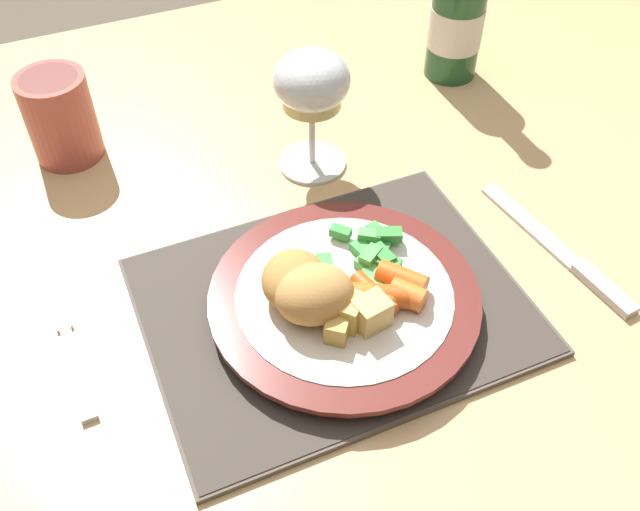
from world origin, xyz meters
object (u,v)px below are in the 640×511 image
at_px(table_knife, 568,257).
at_px(bottle, 459,7).
at_px(dining_table, 296,257).
at_px(dinner_plate, 344,300).
at_px(drinking_cup, 60,116).
at_px(wine_glass, 312,87).
at_px(fork, 77,371).

distance_m(table_knife, bottle, 0.35).
relative_size(dining_table, dinner_plate, 5.78).
bearing_deg(drinking_cup, dinner_plate, -60.61).
relative_size(table_knife, wine_glass, 1.47).
distance_m(dining_table, fork, 0.29).
bearing_deg(dining_table, wine_glass, 49.66).
relative_size(fork, table_knife, 0.61).
bearing_deg(fork, wine_glass, 31.29).
height_order(table_knife, drinking_cup, drinking_cup).
bearing_deg(drinking_cup, wine_glass, -27.39).
distance_m(dining_table, wine_glass, 0.20).
relative_size(dinner_plate, drinking_cup, 2.46).
bearing_deg(table_knife, bottle, 79.18).
relative_size(bottle, drinking_cup, 2.51).
bearing_deg(bottle, dinner_plate, -133.46).
distance_m(dining_table, dinner_plate, 0.19).
distance_m(table_knife, wine_glass, 0.30).
bearing_deg(bottle, drinking_cup, 177.04).
distance_m(fork, bottle, 0.60).
relative_size(fork, drinking_cup, 1.25).
bearing_deg(dining_table, fork, -152.83).
bearing_deg(drinking_cup, table_knife, -40.88).
distance_m(bottle, drinking_cup, 0.48).
xyz_separation_m(dining_table, drinking_cup, (-0.20, 0.17, 0.14)).
bearing_deg(fork, drinking_cup, 80.99).
bearing_deg(bottle, dining_table, -151.50).
xyz_separation_m(dinner_plate, drinking_cup, (-0.19, 0.33, 0.03)).
bearing_deg(fork, table_knife, -6.86).
xyz_separation_m(fork, table_knife, (0.46, -0.06, 0.00)).
bearing_deg(wine_glass, dinner_plate, -105.26).
height_order(dining_table, bottle, bottle).
xyz_separation_m(dinner_plate, table_knife, (0.23, -0.03, -0.01)).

